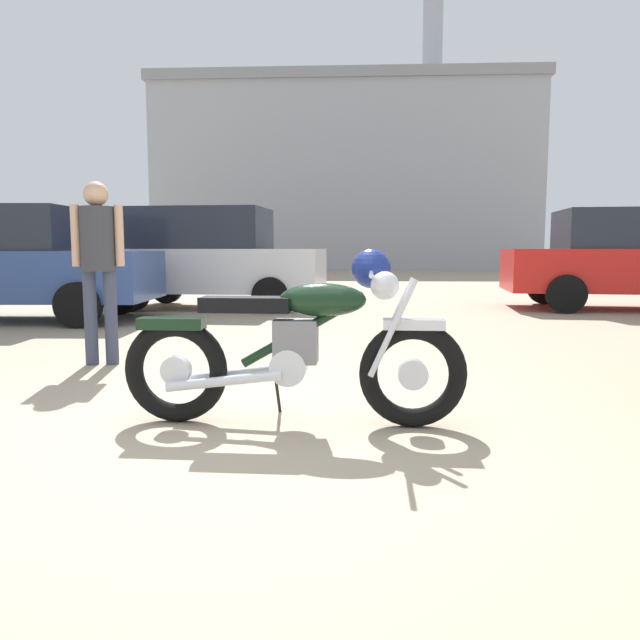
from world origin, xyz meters
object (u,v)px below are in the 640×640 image
object	(u,v)px
vintage_motorcycle	(304,344)
white_estate_far	(211,257)
bystander	(101,254)
dark_sedan_left	(11,264)

from	to	relation	value
vintage_motorcycle	white_estate_far	bearing A→B (deg)	108.81
bystander	dark_sedan_left	size ratio (longest dim) A/B	0.39
bystander	dark_sedan_left	distance (m)	4.37
bystander	white_estate_far	size ratio (longest dim) A/B	0.41
bystander	dark_sedan_left	bearing A→B (deg)	28.73
vintage_motorcycle	dark_sedan_left	world-z (taller)	dark_sedan_left
bystander	dark_sedan_left	xyz separation A→B (m)	(-2.59, 3.52, -0.18)
bystander	dark_sedan_left	world-z (taller)	dark_sedan_left
dark_sedan_left	white_estate_far	bearing A→B (deg)	-142.15
vintage_motorcycle	bystander	size ratio (longest dim) A/B	1.25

